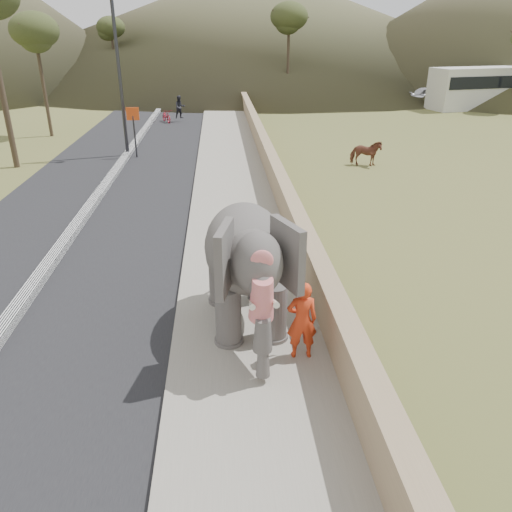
{
  "coord_description": "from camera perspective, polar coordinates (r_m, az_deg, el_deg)",
  "views": [
    {
      "loc": [
        -0.45,
        -8.03,
        5.72
      ],
      "look_at": [
        0.2,
        0.8,
        1.7
      ],
      "focal_mm": 35.0,
      "sensor_mm": 36.0,
      "label": 1
    }
  ],
  "objects": [
    {
      "name": "trees",
      "position": [
        35.06,
        1.47,
        21.29
      ],
      "size": [
        48.19,
        41.35,
        9.15
      ],
      "color": "#473828",
      "rests_on": "ground"
    },
    {
      "name": "cow",
      "position": [
        23.82,
        12.43,
        11.41
      ],
      "size": [
        1.5,
        0.97,
        1.17
      ],
      "primitive_type": "imported",
      "rotation": [
        0.0,
        0.0,
        1.31
      ],
      "color": "brown",
      "rests_on": "ground"
    },
    {
      "name": "road",
      "position": [
        19.45,
        -17.66,
        6.19
      ],
      "size": [
        7.0,
        120.0,
        0.03
      ],
      "primitive_type": "cube",
      "color": "black",
      "rests_on": "ground"
    },
    {
      "name": "elephant_and_man",
      "position": [
        10.02,
        -1.13,
        -0.9
      ],
      "size": [
        2.28,
        3.72,
        2.59
      ],
      "color": "#605B57",
      "rests_on": "ground"
    },
    {
      "name": "median",
      "position": [
        19.42,
        -17.7,
        6.45
      ],
      "size": [
        0.35,
        120.0,
        0.22
      ],
      "primitive_type": "cube",
      "color": "black",
      "rests_on": "ground"
    },
    {
      "name": "hill_far",
      "position": [
        78.23,
        -0.27,
        25.34
      ],
      "size": [
        80.0,
        80.0,
        14.0
      ],
      "primitive_type": "cone",
      "color": "brown",
      "rests_on": "ground"
    },
    {
      "name": "bus_white",
      "position": [
        46.02,
        25.66,
        16.96
      ],
      "size": [
        11.28,
        4.9,
        3.1
      ],
      "primitive_type": "cube",
      "rotation": [
        0.0,
        0.0,
        1.8
      ],
      "color": "beige",
      "rests_on": "ground"
    },
    {
      "name": "motorcyclist",
      "position": [
        35.46,
        -9.54,
        15.91
      ],
      "size": [
        1.95,
        1.72,
        1.74
      ],
      "color": "maroon",
      "rests_on": "ground"
    },
    {
      "name": "signboard",
      "position": [
        25.35,
        -13.81,
        14.48
      ],
      "size": [
        0.6,
        0.08,
        2.4
      ],
      "color": "#2D2D33",
      "rests_on": "ground"
    },
    {
      "name": "lamppost",
      "position": [
        25.5,
        -14.88,
        21.77
      ],
      "size": [
        1.76,
        0.36,
        8.0
      ],
      "color": "#292A2D",
      "rests_on": "ground"
    },
    {
      "name": "distant_car",
      "position": [
        46.41,
        19.54,
        16.91
      ],
      "size": [
        4.33,
        1.99,
        1.44
      ],
      "primitive_type": "imported",
      "rotation": [
        0.0,
        0.0,
        1.5
      ],
      "color": "#BBBBC2",
      "rests_on": "ground"
    },
    {
      "name": "parapet",
      "position": [
        18.87,
        2.35,
        8.49
      ],
      "size": [
        0.3,
        120.0,
        1.1
      ],
      "primitive_type": "cube",
      "color": "tan",
      "rests_on": "ground"
    },
    {
      "name": "walkway",
      "position": [
        18.9,
        -2.69,
        7.0
      ],
      "size": [
        3.0,
        120.0,
        0.15
      ],
      "primitive_type": "cube",
      "color": "#9E9687",
      "rests_on": "ground"
    },
    {
      "name": "ground",
      "position": [
        9.87,
        -0.83,
        -11.01
      ],
      "size": [
        160.0,
        160.0,
        0.0
      ],
      "primitive_type": "plane",
      "color": "olive",
      "rests_on": "ground"
    }
  ]
}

